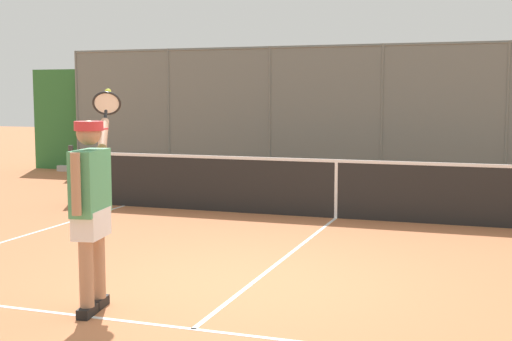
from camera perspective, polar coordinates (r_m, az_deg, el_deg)
name	(u,v)px	position (r m, az deg, el deg)	size (l,w,h in m)	color
ground_plane	(251,284)	(7.41, -0.39, -9.35)	(60.00, 60.00, 0.00)	#B76B42
court_line_markings	(181,338)	(5.87, -6.17, -13.58)	(7.84, 10.35, 0.01)	white
fence_backdrop	(386,124)	(16.45, 10.66, 3.83)	(18.88, 1.37, 3.14)	slate
tennis_net	(336,188)	(11.26, 6.63, -1.45)	(10.07, 0.09, 1.07)	#2D2D2D
tennis_player	(91,199)	(6.47, -13.46, -2.31)	(0.64, 1.39, 2.06)	black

